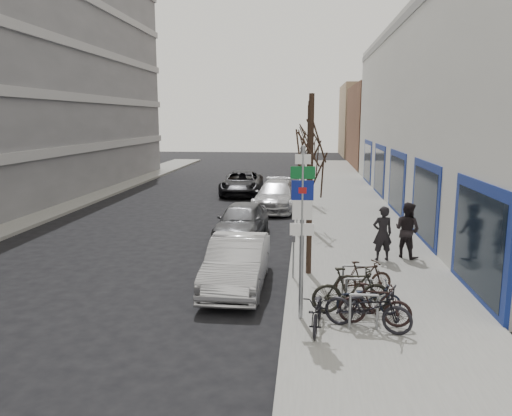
% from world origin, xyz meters
% --- Properties ---
extents(ground, '(120.00, 120.00, 0.00)m').
position_xyz_m(ground, '(0.00, 0.00, 0.00)').
color(ground, black).
rests_on(ground, ground).
extents(sidewalk_east, '(5.00, 70.00, 0.15)m').
position_xyz_m(sidewalk_east, '(4.50, 10.00, 0.07)').
color(sidewalk_east, slate).
rests_on(sidewalk_east, ground).
extents(sidewalk_west, '(3.00, 70.00, 0.15)m').
position_xyz_m(sidewalk_west, '(-11.00, 10.00, 0.07)').
color(sidewalk_west, slate).
rests_on(sidewalk_west, ground).
extents(brick_building_far, '(12.00, 14.00, 8.00)m').
position_xyz_m(brick_building_far, '(13.00, 40.00, 4.00)').
color(brick_building_far, brown).
rests_on(brick_building_far, ground).
extents(tan_building_far, '(13.00, 12.00, 9.00)m').
position_xyz_m(tan_building_far, '(13.50, 55.00, 4.50)').
color(tan_building_far, '#937A5B').
rests_on(tan_building_far, ground).
extents(highway_sign_pole, '(0.55, 0.10, 4.20)m').
position_xyz_m(highway_sign_pole, '(2.40, -0.01, 2.46)').
color(highway_sign_pole, gray).
rests_on(highway_sign_pole, ground).
extents(bike_rack, '(0.66, 2.26, 0.83)m').
position_xyz_m(bike_rack, '(3.80, 0.60, 0.66)').
color(bike_rack, gray).
rests_on(bike_rack, sidewalk_east).
extents(tree_near, '(1.80, 1.80, 5.50)m').
position_xyz_m(tree_near, '(2.60, 3.50, 4.10)').
color(tree_near, black).
rests_on(tree_near, ground).
extents(tree_mid, '(1.80, 1.80, 5.50)m').
position_xyz_m(tree_mid, '(2.60, 10.00, 4.10)').
color(tree_mid, black).
rests_on(tree_mid, ground).
extents(tree_far, '(1.80, 1.80, 5.50)m').
position_xyz_m(tree_far, '(2.60, 16.50, 4.10)').
color(tree_far, black).
rests_on(tree_far, ground).
extents(meter_front, '(0.10, 0.08, 1.27)m').
position_xyz_m(meter_front, '(2.15, 3.00, 0.92)').
color(meter_front, gray).
rests_on(meter_front, sidewalk_east).
extents(meter_mid, '(0.10, 0.08, 1.27)m').
position_xyz_m(meter_mid, '(2.15, 8.50, 0.92)').
color(meter_mid, gray).
rests_on(meter_mid, sidewalk_east).
extents(meter_back, '(0.10, 0.08, 1.27)m').
position_xyz_m(meter_back, '(2.15, 14.00, 0.92)').
color(meter_back, gray).
rests_on(meter_back, sidewalk_east).
extents(bike_near_left, '(0.67, 1.70, 1.01)m').
position_xyz_m(bike_near_left, '(2.79, -0.59, 0.66)').
color(bike_near_left, black).
rests_on(bike_near_left, sidewalk_east).
extents(bike_near_right, '(1.72, 0.72, 1.01)m').
position_xyz_m(bike_near_right, '(4.07, -0.27, 0.66)').
color(bike_near_right, black).
rests_on(bike_near_right, sidewalk_east).
extents(bike_mid_curb, '(1.56, 0.51, 0.94)m').
position_xyz_m(bike_mid_curb, '(4.02, 0.40, 0.62)').
color(bike_mid_curb, black).
rests_on(bike_mid_curb, sidewalk_east).
extents(bike_mid_inner, '(1.98, 0.81, 1.17)m').
position_xyz_m(bike_mid_inner, '(3.60, 0.43, 0.73)').
color(bike_mid_inner, black).
rests_on(bike_mid_inner, sidewalk_east).
extents(bike_far_curb, '(2.05, 1.20, 1.20)m').
position_xyz_m(bike_far_curb, '(3.89, -0.51, 0.75)').
color(bike_far_curb, black).
rests_on(bike_far_curb, sidewalk_east).
extents(bike_far_inner, '(1.71, 1.05, 1.00)m').
position_xyz_m(bike_far_inner, '(4.03, 1.63, 0.65)').
color(bike_far_inner, black).
rests_on(bike_far_inner, sidewalk_east).
extents(parked_car_front, '(1.56, 4.45, 1.46)m').
position_xyz_m(parked_car_front, '(0.56, 2.40, 0.73)').
color(parked_car_front, '#B7B8BD').
rests_on(parked_car_front, ground).
extents(parked_car_mid, '(2.08, 4.45, 1.47)m').
position_xyz_m(parked_car_mid, '(-0.06, 8.30, 0.74)').
color(parked_car_mid, '#525357').
rests_on(parked_car_mid, ground).
extents(parked_car_back, '(2.50, 5.36, 1.51)m').
position_xyz_m(parked_car_back, '(0.95, 14.92, 0.76)').
color(parked_car_back, '#AFB0B5').
rests_on(parked_car_back, ground).
extents(lane_car, '(2.54, 5.33, 1.47)m').
position_xyz_m(lane_car, '(-1.56, 20.02, 0.73)').
color(lane_car, black).
rests_on(lane_car, ground).
extents(pedestrian_near, '(0.74, 0.56, 1.82)m').
position_xyz_m(pedestrian_near, '(5.02, 5.15, 1.06)').
color(pedestrian_near, black).
rests_on(pedestrian_near, sidewalk_east).
extents(pedestrian_far, '(0.84, 0.83, 1.91)m').
position_xyz_m(pedestrian_far, '(5.90, 5.61, 1.11)').
color(pedestrian_far, black).
rests_on(pedestrian_far, sidewalk_east).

